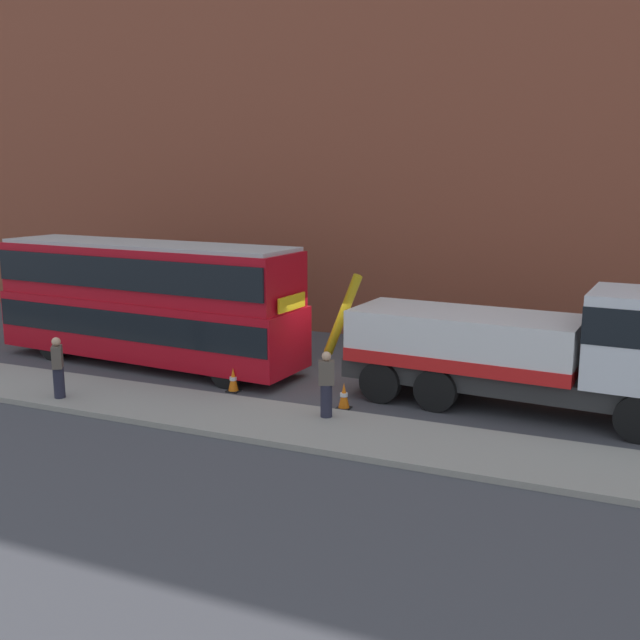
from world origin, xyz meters
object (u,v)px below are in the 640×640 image
object	(u,v)px
double_decker_bus	(146,298)
pedestrian_onlooker	(58,368)
traffic_cone_near_bus	(233,380)
traffic_cone_midway	(344,397)
recovery_tow_truck	(530,347)
pedestrian_bystander	(326,385)

from	to	relation	value
double_decker_bus	pedestrian_onlooker	distance (m)	4.63
traffic_cone_near_bus	traffic_cone_midway	size ratio (longest dim) A/B	1.00
double_decker_bus	pedestrian_onlooker	world-z (taller)	double_decker_bus
recovery_tow_truck	pedestrian_onlooker	xyz separation A→B (m)	(-11.98, -4.41, -0.77)
pedestrian_bystander	recovery_tow_truck	bearing A→B (deg)	-80.74
traffic_cone_near_bus	pedestrian_onlooker	bearing A→B (deg)	-143.90
pedestrian_onlooker	double_decker_bus	bearing A→B (deg)	57.72
pedestrian_onlooker	traffic_cone_midway	world-z (taller)	pedestrian_onlooker
recovery_tow_truck	traffic_cone_near_bus	world-z (taller)	recovery_tow_truck
pedestrian_onlooker	traffic_cone_near_bus	world-z (taller)	pedestrian_onlooker
pedestrian_bystander	traffic_cone_near_bus	bearing A→B (deg)	45.19
pedestrian_onlooker	traffic_cone_midway	xyz separation A→B (m)	(7.41, 2.65, -0.64)
double_decker_bus	recovery_tow_truck	bearing A→B (deg)	4.14
pedestrian_onlooker	traffic_cone_midway	bearing A→B (deg)	-16.43
double_decker_bus	traffic_cone_near_bus	world-z (taller)	double_decker_bus
traffic_cone_midway	traffic_cone_near_bus	bearing A→B (deg)	177.09
double_decker_bus	pedestrian_bystander	xyz separation A→B (m)	(7.70, -2.99, -1.25)
traffic_cone_midway	double_decker_bus	bearing A→B (deg)	166.88
recovery_tow_truck	traffic_cone_midway	bearing A→B (deg)	-154.59
pedestrian_onlooker	pedestrian_bystander	world-z (taller)	same
recovery_tow_truck	traffic_cone_midway	xyz separation A→B (m)	(-4.56, -1.76, -1.42)
pedestrian_onlooker	pedestrian_bystander	size ratio (longest dim) A/B	1.00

